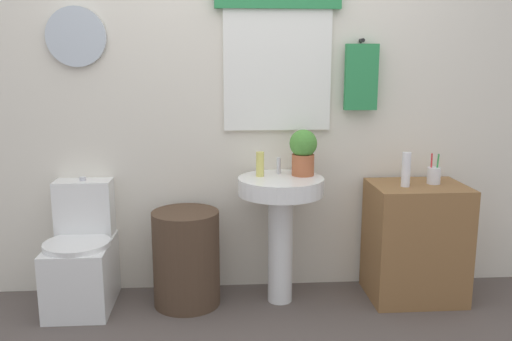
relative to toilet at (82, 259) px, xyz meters
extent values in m
cube|color=silver|center=(0.96, 0.27, 1.01)|extent=(4.40, 0.10, 2.60)
cube|color=white|center=(1.19, 0.20, 1.11)|extent=(0.66, 0.03, 0.74)
cylinder|color=silver|center=(0.00, 0.20, 1.30)|extent=(0.35, 0.03, 0.35)
cylinder|color=black|center=(1.71, 0.19, 1.29)|extent=(0.02, 0.06, 0.02)
cube|color=#2D894C|center=(1.71, 0.17, 1.07)|extent=(0.20, 0.05, 0.40)
cube|color=white|center=(0.00, -0.03, -0.09)|extent=(0.36, 0.50, 0.40)
cylinder|color=white|center=(0.00, -0.09, 0.12)|extent=(0.38, 0.38, 0.03)
cube|color=white|center=(0.00, 0.14, 0.28)|extent=(0.34, 0.18, 0.34)
cylinder|color=silver|center=(0.00, 0.14, 0.46)|extent=(0.04, 0.04, 0.02)
cylinder|color=#4C3828|center=(0.62, -0.03, 0.00)|extent=(0.40, 0.40, 0.58)
cylinder|color=white|center=(1.19, -0.03, 0.05)|extent=(0.15, 0.15, 0.68)
cylinder|color=white|center=(1.19, -0.03, 0.44)|extent=(0.51, 0.51, 0.10)
cylinder|color=silver|center=(1.19, 0.09, 0.54)|extent=(0.03, 0.03, 0.10)
cube|color=olive|center=(2.03, -0.03, 0.07)|extent=(0.56, 0.44, 0.72)
cylinder|color=#DBD166|center=(1.07, 0.02, 0.56)|extent=(0.05, 0.05, 0.15)
cylinder|color=#AD5B38|center=(1.33, 0.03, 0.55)|extent=(0.13, 0.13, 0.13)
sphere|color=#4C8E38|center=(1.33, 0.03, 0.68)|extent=(0.17, 0.17, 0.17)
cylinder|color=white|center=(1.93, -0.07, 0.53)|extent=(0.05, 0.05, 0.21)
cylinder|color=silver|center=(2.13, -0.01, 0.48)|extent=(0.08, 0.08, 0.10)
cylinder|color=green|center=(2.15, -0.01, 0.53)|extent=(0.01, 0.03, 0.18)
cylinder|color=red|center=(2.11, -0.01, 0.53)|extent=(0.02, 0.03, 0.18)
camera|label=1|loc=(0.82, -3.12, 1.16)|focal=37.76mm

